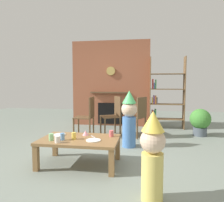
{
  "coord_description": "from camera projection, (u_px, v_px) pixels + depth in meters",
  "views": [
    {
      "loc": [
        0.71,
        -3.15,
        1.19
      ],
      "look_at": [
        0.15,
        0.4,
        0.89
      ],
      "focal_mm": 32.52,
      "sensor_mm": 36.0,
      "label": 1
    }
  ],
  "objects": [
    {
      "name": "ground_plane",
      "position": [
        99.0,
        157.0,
        3.31
      ],
      "size": [
        12.0,
        12.0,
        0.0
      ],
      "primitive_type": "plane",
      "color": "gray"
    },
    {
      "name": "brick_fireplace_feature",
      "position": [
        111.0,
        84.0,
        5.8
      ],
      "size": [
        2.2,
        0.28,
        2.4
      ],
      "color": "#935138",
      "rests_on": "ground_plane"
    },
    {
      "name": "bookshelf",
      "position": [
        164.0,
        96.0,
        5.41
      ],
      "size": [
        0.9,
        0.28,
        1.9
      ],
      "color": "brown",
      "rests_on": "ground_plane"
    },
    {
      "name": "coffee_table",
      "position": [
        80.0,
        142.0,
        2.97
      ],
      "size": [
        1.14,
        0.69,
        0.39
      ],
      "color": "olive",
      "rests_on": "ground_plane"
    },
    {
      "name": "paper_cup_near_left",
      "position": [
        62.0,
        137.0,
        2.87
      ],
      "size": [
        0.06,
        0.06,
        0.1
      ],
      "primitive_type": "cylinder",
      "color": "#669EE0",
      "rests_on": "coffee_table"
    },
    {
      "name": "paper_cup_near_right",
      "position": [
        51.0,
        137.0,
        2.85
      ],
      "size": [
        0.07,
        0.07,
        0.1
      ],
      "primitive_type": "cylinder",
      "color": "#8CD18C",
      "rests_on": "coffee_table"
    },
    {
      "name": "paper_cup_center",
      "position": [
        58.0,
        139.0,
        2.74
      ],
      "size": [
        0.08,
        0.08,
        0.09
      ],
      "primitive_type": "cylinder",
      "color": "silver",
      "rests_on": "coffee_table"
    },
    {
      "name": "paper_cup_far_left",
      "position": [
        74.0,
        136.0,
        2.91
      ],
      "size": [
        0.06,
        0.06,
        0.1
      ],
      "primitive_type": "cylinder",
      "color": "#F2CC4C",
      "rests_on": "coffee_table"
    },
    {
      "name": "paper_cup_far_right",
      "position": [
        111.0,
        133.0,
        3.07
      ],
      "size": [
        0.07,
        0.07,
        0.09
      ],
      "primitive_type": "cylinder",
      "color": "#E5666B",
      "rests_on": "coffee_table"
    },
    {
      "name": "paper_plate_front",
      "position": [
        60.0,
        135.0,
        3.17
      ],
      "size": [
        0.18,
        0.18,
        0.01
      ],
      "primitive_type": "cylinder",
      "color": "white",
      "rests_on": "coffee_table"
    },
    {
      "name": "paper_plate_rear",
      "position": [
        93.0,
        140.0,
        2.85
      ],
      "size": [
        0.21,
        0.21,
        0.01
      ],
      "primitive_type": "cylinder",
      "color": "white",
      "rests_on": "coffee_table"
    },
    {
      "name": "birthday_cake_slice",
      "position": [
        86.0,
        133.0,
        3.15
      ],
      "size": [
        0.1,
        0.1,
        0.07
      ],
      "primitive_type": "cone",
      "color": "pink",
      "rests_on": "coffee_table"
    },
    {
      "name": "table_fork",
      "position": [
        93.0,
        137.0,
        3.05
      ],
      "size": [
        0.1,
        0.13,
        0.01
      ],
      "primitive_type": "cube",
      "rotation": [
        0.0,
        0.0,
        2.22
      ],
      "color": "silver",
      "rests_on": "coffee_table"
    },
    {
      "name": "child_with_cone_hat",
      "position": [
        153.0,
        154.0,
        2.04
      ],
      "size": [
        0.26,
        0.26,
        0.92
      ],
      "rotation": [
        0.0,
        0.0,
        2.49
      ],
      "color": "#E0CC66",
      "rests_on": "ground_plane"
    },
    {
      "name": "child_in_pink",
      "position": [
        129.0,
        117.0,
        3.81
      ],
      "size": [
        0.29,
        0.29,
        1.06
      ],
      "rotation": [
        0.0,
        0.0,
        -2.16
      ],
      "color": "#4C7FC6",
      "rests_on": "ground_plane"
    },
    {
      "name": "dining_chair_left",
      "position": [
        88.0,
        114.0,
        4.53
      ],
      "size": [
        0.41,
        0.41,
        0.9
      ],
      "rotation": [
        0.0,
        0.0,
        3.16
      ],
      "color": "brown",
      "rests_on": "ground_plane"
    },
    {
      "name": "dining_chair_middle",
      "position": [
        114.0,
        113.0,
        4.69
      ],
      "size": [
        0.54,
        0.54,
        0.9
      ],
      "rotation": [
        0.0,
        0.0,
        3.62
      ],
      "color": "brown",
      "rests_on": "ground_plane"
    },
    {
      "name": "dining_chair_right",
      "position": [
        138.0,
        114.0,
        4.53
      ],
      "size": [
        0.54,
        0.54,
        0.9
      ],
      "rotation": [
        0.0,
        0.0,
        2.64
      ],
      "color": "brown",
      "rests_on": "ground_plane"
    },
    {
      "name": "potted_plant_tall",
      "position": [
        200.0,
        121.0,
        4.65
      ],
      "size": [
        0.46,
        0.46,
        0.62
      ],
      "color": "#4C5660",
      "rests_on": "ground_plane"
    }
  ]
}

